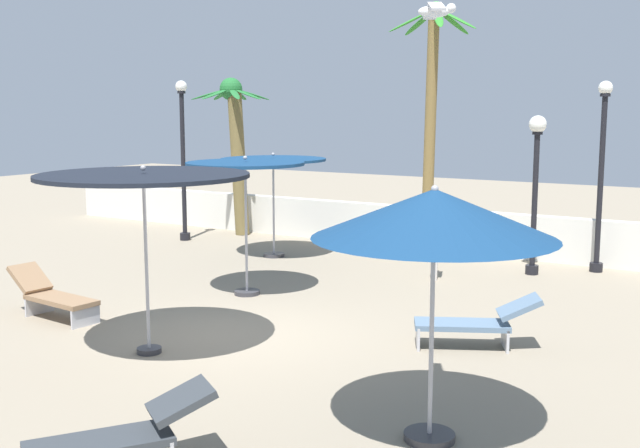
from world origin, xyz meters
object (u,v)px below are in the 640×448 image
patio_umbrella_1 (434,215)px  lamp_post_0 (601,169)px  patio_umbrella_2 (144,180)px  lamp_post_3 (536,176)px  lounge_chair_1 (122,434)px  patio_umbrella_3 (273,165)px  palm_tree_0 (431,105)px  lamp_post_1 (183,153)px  guest_0 (435,230)px  lounge_chair_2 (477,322)px  lounge_chair_0 (53,295)px  seagull_0 (436,10)px  patio_umbrella_0 (245,173)px  palm_tree_1 (236,137)px

patio_umbrella_1 → lamp_post_0: lamp_post_0 is taller
patio_umbrella_2 → lamp_post_3: 8.98m
patio_umbrella_2 → lounge_chair_1: (2.47, -2.95, -2.15)m
patio_umbrella_3 → lamp_post_3: lamp_post_3 is taller
lamp_post_0 → palm_tree_0: bearing=-177.1°
lamp_post_1 → guest_0: bearing=-7.5°
lamp_post_3 → lounge_chair_2: size_ratio=1.80×
patio_umbrella_2 → lounge_chair_0: 3.57m
patio_umbrella_3 → guest_0: (4.33, -0.34, -1.15)m
guest_0 → seagull_0: bearing=-67.4°
patio_umbrella_0 → lamp_post_0: (5.29, 5.70, -0.10)m
patio_umbrella_1 → lamp_post_1: (-10.87, 8.45, -0.10)m
lamp_post_1 → patio_umbrella_3: bearing=-11.3°
palm_tree_0 → seagull_0: size_ratio=6.11×
patio_umbrella_1 → seagull_0: size_ratio=2.82×
palm_tree_1 → lounge_chair_0: (2.77, -8.79, -2.36)m
lounge_chair_0 → palm_tree_1: bearing=107.5°
patio_umbrella_1 → lounge_chair_1: 3.83m
patio_umbrella_1 → lamp_post_1: size_ratio=0.65×
palm_tree_1 → palm_tree_0: bearing=-1.9°
patio_umbrella_3 → palm_tree_0: size_ratio=0.42×
palm_tree_0 → guest_0: palm_tree_0 is taller
seagull_0 → patio_umbrella_3: bearing=133.7°
palm_tree_1 → lamp_post_3: (8.77, -1.00, -0.62)m
lamp_post_1 → seagull_0: (10.83, -8.44, 2.17)m
patio_umbrella_2 → guest_0: 7.13m
patio_umbrella_2 → lamp_post_3: lamp_post_3 is taller
lounge_chair_2 → seagull_0: seagull_0 is taller
seagull_0 → lamp_post_0: bearing=92.0°
palm_tree_1 → lounge_chair_1: palm_tree_1 is taller
patio_umbrella_3 → patio_umbrella_1: bearing=-46.2°
lounge_chair_2 → seagull_0: bearing=-78.7°
palm_tree_1 → patio_umbrella_1: bearing=-44.3°
lamp_post_0 → lounge_chair_1: lamp_post_0 is taller
lounge_chair_1 → lounge_chair_2: size_ratio=0.96×
patio_umbrella_1 → palm_tree_0: size_ratio=0.46×
patio_umbrella_3 → lamp_post_3: 6.06m
seagull_0 → patio_umbrella_0: bearing=142.7°
seagull_0 → lounge_chair_2: bearing=101.3°
patio_umbrella_2 → patio_umbrella_1: bearing=-7.9°
patio_umbrella_0 → lamp_post_3: bearing=48.5°
lounge_chair_2 → palm_tree_1: bearing=145.3°
patio_umbrella_1 → guest_0: bearing=112.8°
patio_umbrella_1 → lamp_post_0: bearing=92.3°
palm_tree_0 → seagull_0: bearing=-66.5°
patio_umbrella_2 → lamp_post_0: bearing=65.1°
patio_umbrella_3 → lamp_post_1: bearing=168.7°
palm_tree_0 → lamp_post_1: palm_tree_0 is taller
patio_umbrella_3 → palm_tree_0: bearing=33.2°
seagull_0 → palm_tree_0: bearing=113.5°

